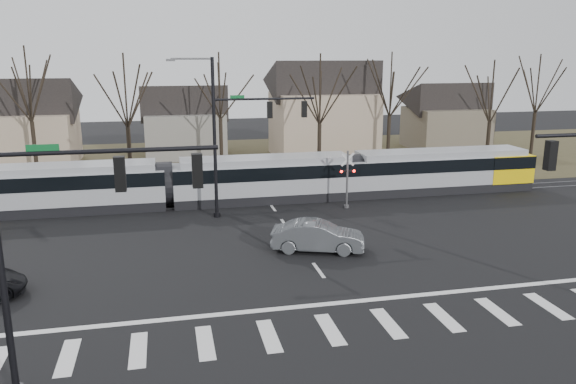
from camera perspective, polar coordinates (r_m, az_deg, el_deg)
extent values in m
plane|color=black|center=(26.19, 4.30, -9.52)|extent=(140.00, 140.00, 0.00)
cube|color=#38331E|center=(56.40, -5.05, 3.19)|extent=(140.00, 28.00, 0.01)
cube|color=silver|center=(21.95, -21.46, -15.36)|extent=(0.60, 2.60, 0.01)
cube|color=silver|center=(21.67, -14.97, -15.22)|extent=(0.60, 2.60, 0.01)
cube|color=silver|center=(21.66, -8.40, -14.90)|extent=(0.60, 2.60, 0.01)
cube|color=silver|center=(21.91, -1.93, -14.39)|extent=(0.60, 2.60, 0.01)
cube|color=silver|center=(22.41, 4.29, -13.73)|extent=(0.60, 2.60, 0.01)
cube|color=silver|center=(23.15, 10.14, -12.97)|extent=(0.60, 2.60, 0.01)
cube|color=silver|center=(24.11, 15.54, -12.15)|extent=(0.60, 2.60, 0.01)
cube|color=silver|center=(25.27, 20.46, -11.30)|extent=(0.60, 2.60, 0.01)
cube|color=silver|center=(26.59, 24.89, -10.46)|extent=(0.60, 2.60, 0.01)
cube|color=silver|center=(24.62, 5.53, -11.11)|extent=(28.00, 0.35, 0.01)
cube|color=silver|center=(27.96, 3.12, -7.94)|extent=(0.18, 2.00, 0.01)
cube|color=silver|center=(31.59, 1.18, -5.32)|extent=(0.18, 2.00, 0.01)
cube|color=silver|center=(35.29, -0.35, -3.24)|extent=(0.18, 2.00, 0.01)
cube|color=silver|center=(39.06, -1.58, -1.56)|extent=(0.18, 2.00, 0.01)
cube|color=silver|center=(42.87, -2.59, -0.17)|extent=(0.18, 2.00, 0.01)
cube|color=silver|center=(46.71, -3.44, 0.99)|extent=(0.18, 2.00, 0.01)
cube|color=silver|center=(50.57, -4.15, 1.97)|extent=(0.18, 2.00, 0.01)
cube|color=silver|center=(54.46, -4.77, 2.81)|extent=(0.18, 2.00, 0.01)
cube|color=#59595E|center=(40.10, -1.88, -1.12)|extent=(90.00, 0.12, 0.06)
cube|color=#59595E|center=(41.43, -2.23, -0.63)|extent=(90.00, 0.12, 0.06)
cube|color=gray|center=(40.63, -22.51, 0.31)|extent=(14.29, 3.08, 3.21)
cube|color=black|center=(40.50, -22.59, 1.20)|extent=(14.31, 3.12, 0.93)
cube|color=gray|center=(40.57, -2.27, 1.34)|extent=(13.19, 3.08, 3.21)
cube|color=black|center=(40.43, -2.28, 2.24)|extent=(13.21, 3.12, 0.93)
cube|color=gray|center=(45.01, 15.22, 2.11)|extent=(14.29, 3.08, 3.21)
cube|color=black|center=(44.88, 15.28, 2.92)|extent=(14.31, 3.12, 0.93)
cube|color=yellow|center=(47.70, 20.99, 2.44)|extent=(3.52, 3.14, 2.14)
imported|color=#4E5255|center=(30.36, 3.05, -4.51)|extent=(4.75, 6.03, 1.64)
cylinder|color=black|center=(17.30, -17.93, 3.97)|extent=(6.50, 0.14, 0.14)
cube|color=#0C5926|center=(17.54, -23.67, 4.10)|extent=(0.90, 0.03, 0.22)
cube|color=black|center=(17.40, -16.70, 1.77)|extent=(0.32, 0.32, 1.05)
sphere|color=#FF0C07|center=(17.33, -16.77, 2.83)|extent=(0.22, 0.22, 0.22)
cube|color=black|center=(17.37, -9.20, 2.16)|extent=(0.32, 0.32, 1.05)
sphere|color=#FF0C07|center=(17.30, -9.24, 3.23)|extent=(0.22, 0.22, 0.22)
cube|color=black|center=(21.80, 25.12, 3.38)|extent=(0.32, 0.32, 1.05)
sphere|color=#FF0C07|center=(21.75, 25.20, 4.24)|extent=(0.22, 0.22, 0.22)
cylinder|color=black|center=(36.01, -7.47, 5.30)|extent=(0.22, 0.22, 10.20)
cylinder|color=black|center=(37.06, -7.23, -2.28)|extent=(0.44, 0.44, 0.30)
cylinder|color=black|center=(36.16, -2.39, 9.43)|extent=(6.50, 0.14, 0.14)
cube|color=#0C5926|center=(35.88, -5.18, 9.59)|extent=(0.90, 0.03, 0.22)
cube|color=black|center=(36.27, -1.87, 8.34)|extent=(0.32, 0.32, 1.05)
sphere|color=#FF0C07|center=(36.24, -1.87, 8.86)|extent=(0.22, 0.22, 0.22)
cube|color=black|center=(36.76, 1.66, 8.41)|extent=(0.32, 0.32, 1.05)
sphere|color=#FF0C07|center=(36.73, 1.66, 8.93)|extent=(0.22, 0.22, 0.22)
cube|color=#59595B|center=(35.50, -11.85, 12.99)|extent=(0.55, 0.22, 0.14)
cylinder|color=#59595B|center=(38.68, 6.03, 1.26)|extent=(0.14, 0.14, 4.00)
cylinder|color=#59595B|center=(39.14, 5.96, -1.45)|extent=(0.36, 0.36, 0.20)
cube|color=silver|center=(38.41, 6.08, 3.30)|extent=(0.95, 0.04, 0.95)
cube|color=silver|center=(38.41, 6.08, 3.30)|extent=(0.95, 0.04, 0.95)
cube|color=black|center=(38.56, 6.05, 2.13)|extent=(1.00, 0.10, 0.12)
sphere|color=#FF0C07|center=(38.35, 5.45, 2.08)|extent=(0.18, 0.18, 0.18)
sphere|color=#FF0C07|center=(38.63, 6.73, 2.13)|extent=(0.18, 0.18, 0.18)
cube|color=tan|center=(58.97, -25.09, 4.86)|extent=(9.00, 8.00, 5.00)
cube|color=slate|center=(59.59, -10.40, 5.77)|extent=(8.00, 7.00, 4.50)
cube|color=tan|center=(58.68, 3.56, 6.83)|extent=(10.00, 8.00, 6.50)
cube|color=brown|center=(66.29, 15.71, 6.28)|extent=(8.00, 7.00, 4.50)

